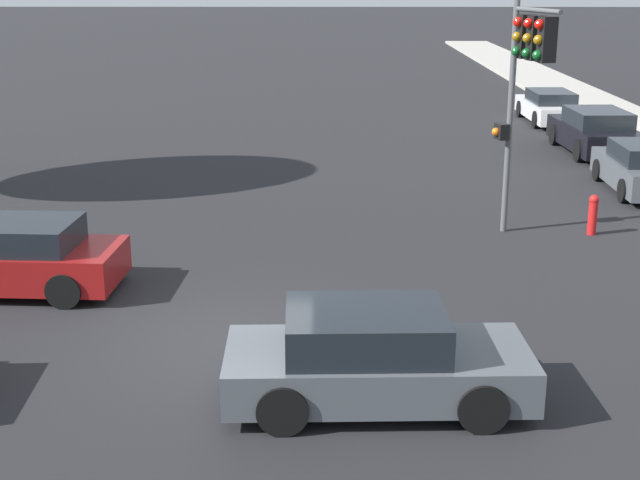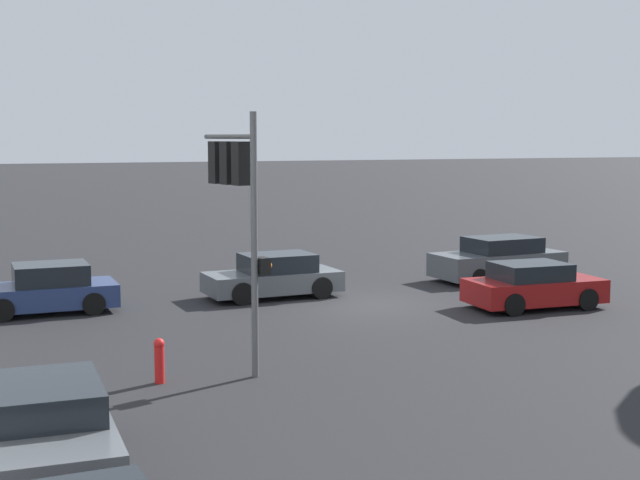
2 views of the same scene
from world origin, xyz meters
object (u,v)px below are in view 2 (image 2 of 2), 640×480
object	(u,v)px
traffic_signal	(238,187)
crossing_car_3	(47,290)
crossing_car_0	(274,277)
crossing_car_1	(499,260)
fire_hydrant	(159,359)
parked_car_0	(49,430)
crossing_car_2	(533,286)

from	to	relation	value
traffic_signal	crossing_car_3	bearing A→B (deg)	97.86
crossing_car_0	crossing_car_1	size ratio (longest dim) A/B	0.89
crossing_car_0	fire_hydrant	size ratio (longest dim) A/B	4.54
parked_car_0	fire_hydrant	world-z (taller)	parked_car_0
crossing_car_3	fire_hydrant	distance (m)	8.51
crossing_car_2	parked_car_0	distance (m)	16.28
parked_car_0	fire_hydrant	bearing A→B (deg)	150.42
crossing_car_3	traffic_signal	bearing A→B (deg)	111.97
crossing_car_0	parked_car_0	bearing A→B (deg)	55.93
traffic_signal	fire_hydrant	world-z (taller)	traffic_signal
crossing_car_0	parked_car_0	xyz separation A→B (m)	(7.82, 12.41, -0.01)
crossing_car_1	fire_hydrant	size ratio (longest dim) A/B	5.10
crossing_car_2	crossing_car_3	world-z (taller)	crossing_car_3
crossing_car_1	crossing_car_2	bearing A→B (deg)	64.44
crossing_car_1	crossing_car_3	xyz separation A→B (m)	(15.05, 0.15, -0.05)
crossing_car_0	crossing_car_3	distance (m)	6.71
crossing_car_0	traffic_signal	bearing A→B (deg)	64.14
crossing_car_0	crossing_car_1	distance (m)	8.34
crossing_car_3	parked_car_0	world-z (taller)	crossing_car_3
crossing_car_1	fire_hydrant	distance (m)	16.10
crossing_car_1	crossing_car_3	size ratio (longest dim) A/B	1.21
traffic_signal	fire_hydrant	xyz separation A→B (m)	(1.81, 0.40, -3.40)
crossing_car_1	parked_car_0	size ratio (longest dim) A/B	1.14
crossing_car_2	fire_hydrant	size ratio (longest dim) A/B	4.32
crossing_car_2	parked_car_0	size ratio (longest dim) A/B	0.97
traffic_signal	parked_car_0	size ratio (longest dim) A/B	1.32
crossing_car_3	parked_car_0	distance (m)	12.58
crossing_car_3	fire_hydrant	size ratio (longest dim) A/B	4.20
crossing_car_1	fire_hydrant	world-z (taller)	crossing_car_1
crossing_car_1	parked_car_0	bearing A→B (deg)	34.86
fire_hydrant	crossing_car_0	bearing A→B (deg)	-122.72
crossing_car_0	crossing_car_1	xyz separation A→B (m)	(-8.33, -0.27, 0.06)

